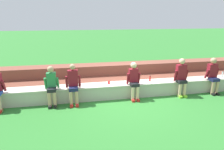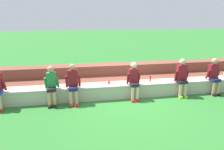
{
  "view_description": "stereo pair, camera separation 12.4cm",
  "coord_description": "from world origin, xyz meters",
  "px_view_note": "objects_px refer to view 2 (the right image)",
  "views": [
    {
      "loc": [
        -1.92,
        -6.6,
        2.96
      ],
      "look_at": [
        -0.61,
        0.28,
        0.88
      ],
      "focal_mm": 31.66,
      "sensor_mm": 36.0,
      "label": 1
    },
    {
      "loc": [
        -1.8,
        -6.62,
        2.96
      ],
      "look_at": [
        -0.61,
        0.28,
        0.88
      ],
      "focal_mm": 31.66,
      "sensor_mm": 36.0,
      "label": 2
    }
  ],
  "objects_px": {
    "person_rightmost_edge": "(214,75)",
    "water_bottle_mid_right": "(186,76)",
    "person_center": "(73,83)",
    "person_right_of_center": "(134,80)",
    "water_bottle_near_right": "(150,79)",
    "person_far_right": "(182,76)",
    "plastic_cup_left_end": "(109,82)",
    "person_left_of_center": "(52,85)",
    "water_bottle_mid_left": "(224,75)"
  },
  "relations": [
    {
      "from": "person_left_of_center",
      "to": "person_right_of_center",
      "type": "bearing_deg",
      "value": 0.07
    },
    {
      "from": "water_bottle_near_right",
      "to": "water_bottle_mid_right",
      "type": "bearing_deg",
      "value": 0.55
    },
    {
      "from": "person_center",
      "to": "person_right_of_center",
      "type": "distance_m",
      "value": 2.19
    },
    {
      "from": "person_rightmost_edge",
      "to": "water_bottle_mid_right",
      "type": "height_order",
      "value": "person_rightmost_edge"
    },
    {
      "from": "water_bottle_near_right",
      "to": "person_far_right",
      "type": "bearing_deg",
      "value": -17.2
    },
    {
      "from": "person_far_right",
      "to": "water_bottle_mid_right",
      "type": "bearing_deg",
      "value": 42.1
    },
    {
      "from": "water_bottle_mid_right",
      "to": "water_bottle_near_right",
      "type": "relative_size",
      "value": 1.22
    },
    {
      "from": "person_center",
      "to": "water_bottle_mid_left",
      "type": "relative_size",
      "value": 5.62
    },
    {
      "from": "person_rightmost_edge",
      "to": "water_bottle_near_right",
      "type": "distance_m",
      "value": 2.53
    },
    {
      "from": "person_far_right",
      "to": "person_right_of_center",
      "type": "bearing_deg",
      "value": 179.12
    },
    {
      "from": "person_far_right",
      "to": "water_bottle_mid_left",
      "type": "distance_m",
      "value": 2.07
    },
    {
      "from": "person_center",
      "to": "water_bottle_mid_left",
      "type": "height_order",
      "value": "person_center"
    },
    {
      "from": "person_left_of_center",
      "to": "plastic_cup_left_end",
      "type": "bearing_deg",
      "value": 8.54
    },
    {
      "from": "person_far_right",
      "to": "water_bottle_mid_right",
      "type": "height_order",
      "value": "person_far_right"
    },
    {
      "from": "person_center",
      "to": "person_far_right",
      "type": "bearing_deg",
      "value": -0.05
    },
    {
      "from": "person_rightmost_edge",
      "to": "plastic_cup_left_end",
      "type": "relative_size",
      "value": 12.89
    },
    {
      "from": "person_right_of_center",
      "to": "water_bottle_near_right",
      "type": "relative_size",
      "value": 6.12
    },
    {
      "from": "person_left_of_center",
      "to": "water_bottle_mid_right",
      "type": "relative_size",
      "value": 4.99
    },
    {
      "from": "person_rightmost_edge",
      "to": "water_bottle_mid_right",
      "type": "bearing_deg",
      "value": 161.41
    },
    {
      "from": "person_rightmost_edge",
      "to": "water_bottle_mid_left",
      "type": "xyz_separation_m",
      "value": [
        0.66,
        0.28,
        -0.12
      ]
    },
    {
      "from": "person_rightmost_edge",
      "to": "water_bottle_mid_left",
      "type": "bearing_deg",
      "value": 22.6
    },
    {
      "from": "person_left_of_center",
      "to": "person_rightmost_edge",
      "type": "height_order",
      "value": "person_rightmost_edge"
    },
    {
      "from": "person_center",
      "to": "person_right_of_center",
      "type": "relative_size",
      "value": 1.02
    },
    {
      "from": "water_bottle_near_right",
      "to": "plastic_cup_left_end",
      "type": "distance_m",
      "value": 1.63
    },
    {
      "from": "person_left_of_center",
      "to": "water_bottle_near_right",
      "type": "distance_m",
      "value": 3.67
    },
    {
      "from": "person_far_right",
      "to": "plastic_cup_left_end",
      "type": "bearing_deg",
      "value": 173.16
    },
    {
      "from": "person_center",
      "to": "person_far_right",
      "type": "xyz_separation_m",
      "value": [
        4.06,
        -0.0,
        0.04
      ]
    },
    {
      "from": "person_center",
      "to": "plastic_cup_left_end",
      "type": "height_order",
      "value": "person_center"
    },
    {
      "from": "person_right_of_center",
      "to": "person_far_right",
      "type": "height_order",
      "value": "person_far_right"
    },
    {
      "from": "person_right_of_center",
      "to": "person_rightmost_edge",
      "type": "height_order",
      "value": "person_rightmost_edge"
    },
    {
      "from": "person_far_right",
      "to": "water_bottle_mid_left",
      "type": "xyz_separation_m",
      "value": [
        2.05,
        0.31,
        -0.14
      ]
    },
    {
      "from": "person_center",
      "to": "water_bottle_near_right",
      "type": "distance_m",
      "value": 2.96
    },
    {
      "from": "person_far_right",
      "to": "water_bottle_near_right",
      "type": "relative_size",
      "value": 6.47
    },
    {
      "from": "person_far_right",
      "to": "water_bottle_near_right",
      "type": "distance_m",
      "value": 1.18
    },
    {
      "from": "person_rightmost_edge",
      "to": "water_bottle_near_right",
      "type": "height_order",
      "value": "person_rightmost_edge"
    },
    {
      "from": "person_rightmost_edge",
      "to": "plastic_cup_left_end",
      "type": "height_order",
      "value": "person_rightmost_edge"
    },
    {
      "from": "person_rightmost_edge",
      "to": "water_bottle_mid_left",
      "type": "height_order",
      "value": "person_rightmost_edge"
    },
    {
      "from": "person_right_of_center",
      "to": "person_center",
      "type": "bearing_deg",
      "value": -179.33
    },
    {
      "from": "person_center",
      "to": "water_bottle_mid_right",
      "type": "bearing_deg",
      "value": 4.6
    },
    {
      "from": "person_left_of_center",
      "to": "water_bottle_mid_right",
      "type": "height_order",
      "value": "person_left_of_center"
    },
    {
      "from": "person_left_of_center",
      "to": "person_far_right",
      "type": "height_order",
      "value": "person_far_right"
    },
    {
      "from": "plastic_cup_left_end",
      "to": "water_bottle_near_right",
      "type": "bearing_deg",
      "value": 0.61
    },
    {
      "from": "person_center",
      "to": "person_rightmost_edge",
      "type": "relative_size",
      "value": 1.0
    },
    {
      "from": "person_center",
      "to": "water_bottle_mid_right",
      "type": "relative_size",
      "value": 5.15
    },
    {
      "from": "person_right_of_center",
      "to": "plastic_cup_left_end",
      "type": "height_order",
      "value": "person_right_of_center"
    },
    {
      "from": "person_right_of_center",
      "to": "water_bottle_mid_right",
      "type": "relative_size",
      "value": 5.03
    },
    {
      "from": "person_left_of_center",
      "to": "person_center",
      "type": "xyz_separation_m",
      "value": [
        0.72,
        -0.02,
        0.02
      ]
    },
    {
      "from": "plastic_cup_left_end",
      "to": "person_left_of_center",
      "type": "bearing_deg",
      "value": -171.46
    },
    {
      "from": "water_bottle_mid_left",
      "to": "water_bottle_near_right",
      "type": "height_order",
      "value": "water_bottle_mid_left"
    },
    {
      "from": "person_rightmost_edge",
      "to": "water_bottle_near_right",
      "type": "bearing_deg",
      "value": 172.81
    }
  ]
}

